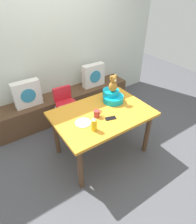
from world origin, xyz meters
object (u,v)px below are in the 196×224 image
Objects in this scene: pillow_floral_right at (93,75)px; pillow_floral_left at (27,94)px; highchair at (66,105)px; ketchup_bottle at (94,124)px; infant_seat_teal at (112,96)px; dinner_plate_near at (83,123)px; cell_phone at (111,118)px; dining_table at (102,119)px; teddy_bear at (113,84)px; coffee_mug at (97,114)px.

pillow_floral_left is at bearing 180.00° from pillow_floral_right.
pillow_floral_left is 1.29m from pillow_floral_right.
highchair is 1.05m from ketchup_bottle.
infant_seat_teal reaches higher than dinner_plate_near.
highchair is 0.98m from cell_phone.
highchair is 0.82m from infant_seat_teal.
teddy_bear is (0.30, 0.17, 0.38)m from dining_table.
infant_seat_teal is 0.21m from teddy_bear.
ketchup_bottle is 1.28× the size of cell_phone.
pillow_floral_left is 0.34× the size of dining_table.
highchair is at bearing 103.80° from dining_table.
coffee_mug is (-0.73, -1.22, 0.11)m from pillow_floral_right.
cell_phone is at bearing -63.18° from pillow_floral_left.
pillow_floral_left reaches higher than highchair.
ketchup_bottle is (0.39, -1.42, 0.15)m from pillow_floral_left.
teddy_bear reaches higher than cell_phone.
teddy_bear is at bearing 29.11° from dining_table.
ketchup_bottle reaches higher than pillow_floral_left.
dining_table is 0.20m from cell_phone.
teddy_bear is 0.74m from ketchup_bottle.
dining_table is at bearing -150.81° from infant_seat_teal.
pillow_floral_right is at bearing -7.82° from cell_phone.
dining_table is 7.10× the size of ketchup_bottle.
teddy_bear is 1.25× the size of dinner_plate_near.
coffee_mug is at bearing -120.98° from pillow_floral_right.
infant_seat_teal is 1.78× the size of ketchup_bottle.
teddy_bear is (-0.32, -1.01, 0.34)m from pillow_floral_right.
dinner_plate_near is at bearing -99.83° from highchair.
teddy_bear is 1.35× the size of ketchup_bottle.
teddy_bear is 0.52m from cell_phone.
dining_table is 0.19m from coffee_mug.
cell_phone is (-0.29, -0.34, -0.27)m from teddy_bear.
teddy_bear is at bearing -23.90° from cell_phone.
teddy_bear is at bearing -46.31° from pillow_floral_left.
dinner_plate_near is (-0.63, -0.22, -0.07)m from infant_seat_teal.
pillow_floral_right reaches higher than dining_table.
ketchup_bottle is (-0.58, -0.41, 0.02)m from infant_seat_teal.
pillow_floral_right reaches higher than highchair.
teddy_bear reaches higher than infant_seat_teal.
cell_phone is at bearing -85.18° from dining_table.
highchair is 4.27× the size of ketchup_bottle.
dining_table is 1.66× the size of highchair.
ketchup_bottle is at bearing -139.99° from dining_table.
pillow_floral_left reaches higher than dining_table.
teddy_bear is at bearing -90.00° from infant_seat_teal.
teddy_bear is at bearing -50.81° from highchair.
pillow_floral_right is 1.34m from dining_table.
highchair reaches higher than dinner_plate_near.
pillow_floral_left is at bearing 105.18° from ketchup_bottle.
infant_seat_teal is at bearing -23.86° from cell_phone.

